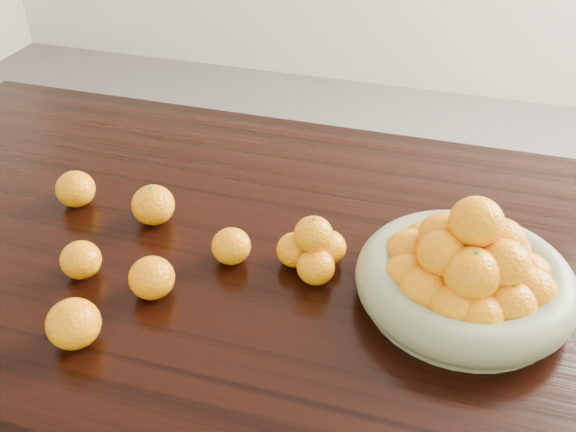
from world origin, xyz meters
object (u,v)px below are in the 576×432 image
(fruit_bowl, at_px, (466,273))
(loose_orange_0, at_px, (153,205))
(dining_table, at_px, (286,279))
(orange_pyramid, at_px, (313,249))

(fruit_bowl, relative_size, loose_orange_0, 4.29)
(dining_table, bearing_deg, loose_orange_0, -178.74)
(dining_table, relative_size, orange_pyramid, 15.71)
(fruit_bowl, distance_m, orange_pyramid, 0.27)
(dining_table, relative_size, loose_orange_0, 23.49)
(dining_table, xyz_separation_m, loose_orange_0, (-0.27, -0.01, 0.13))
(orange_pyramid, relative_size, loose_orange_0, 1.50)
(orange_pyramid, bearing_deg, loose_orange_0, 171.63)
(dining_table, bearing_deg, orange_pyramid, -39.46)
(fruit_bowl, distance_m, loose_orange_0, 0.61)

